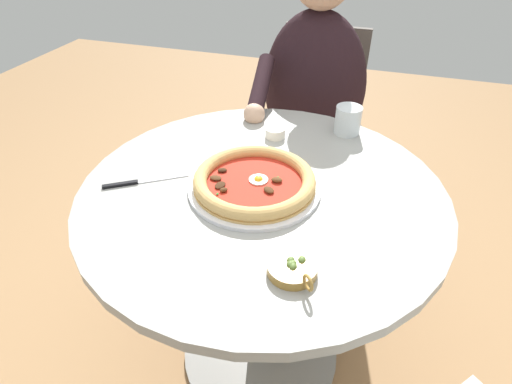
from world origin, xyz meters
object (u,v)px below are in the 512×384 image
object	(u,v)px
water_glass	(348,122)
ramekin_capers	(275,132)
diner_person	(308,133)
olive_pan	(293,268)
dining_table	(262,238)
steak_knife	(133,183)
pizza_on_plate	(254,182)
cafe_chair_diner	(315,117)

from	to	relation	value
water_glass	ramekin_capers	size ratio (longest dim) A/B	1.41
water_glass	diner_person	world-z (taller)	diner_person
olive_pan	diner_person	bearing A→B (deg)	-171.00
dining_table	steak_knife	distance (m)	0.38
dining_table	water_glass	distance (m)	0.45
pizza_on_plate	ramekin_capers	distance (m)	0.27
steak_knife	diner_person	size ratio (longest dim) A/B	0.16
dining_table	diner_person	distance (m)	0.66
pizza_on_plate	ramekin_capers	size ratio (longest dim) A/B	5.56
water_glass	dining_table	bearing A→B (deg)	-24.54
diner_person	olive_pan	bearing A→B (deg)	9.00
cafe_chair_diner	ramekin_capers	bearing A→B (deg)	-3.78
pizza_on_plate	water_glass	xyz separation A→B (m)	(-0.37, 0.18, 0.02)
pizza_on_plate	olive_pan	bearing A→B (deg)	32.77
dining_table	cafe_chair_diner	size ratio (longest dim) A/B	1.03
water_glass	cafe_chair_diner	xyz separation A→B (m)	(-0.44, -0.17, -0.22)
water_glass	olive_pan	bearing A→B (deg)	-2.13
diner_person	cafe_chair_diner	bearing A→B (deg)	179.60
dining_table	pizza_on_plate	bearing A→B (deg)	-60.07
pizza_on_plate	olive_pan	size ratio (longest dim) A/B	3.09
water_glass	pizza_on_plate	bearing A→B (deg)	-26.18
olive_pan	steak_knife	bearing A→B (deg)	-110.35
pizza_on_plate	cafe_chair_diner	world-z (taller)	cafe_chair_diner
dining_table	pizza_on_plate	world-z (taller)	pizza_on_plate
dining_table	steak_knife	world-z (taller)	steak_knife
water_glass	steak_knife	bearing A→B (deg)	-47.57
dining_table	steak_knife	xyz separation A→B (m)	(0.08, -0.32, 0.18)
olive_pan	diner_person	xyz separation A→B (m)	(-0.92, -0.15, -0.20)
diner_person	steak_knife	bearing A→B (deg)	-22.89
olive_pan	cafe_chair_diner	xyz separation A→B (m)	(-1.06, -0.14, -0.19)
dining_table	water_glass	world-z (taller)	water_glass
pizza_on_plate	cafe_chair_diner	size ratio (longest dim) A/B	0.37
dining_table	ramekin_capers	xyz separation A→B (m)	(-0.26, -0.04, 0.19)
pizza_on_plate	water_glass	world-z (taller)	water_glass
water_glass	steak_knife	size ratio (longest dim) A/B	0.45
ramekin_capers	steak_knife	bearing A→B (deg)	-38.86
cafe_chair_diner	water_glass	bearing A→B (deg)	20.61
steak_knife	cafe_chair_diner	world-z (taller)	cafe_chair_diner
steak_knife	diner_person	world-z (taller)	diner_person
water_glass	cafe_chair_diner	distance (m)	0.52
water_glass	steak_knife	xyz separation A→B (m)	(0.44, -0.48, -0.03)
water_glass	ramekin_capers	bearing A→B (deg)	-65.25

